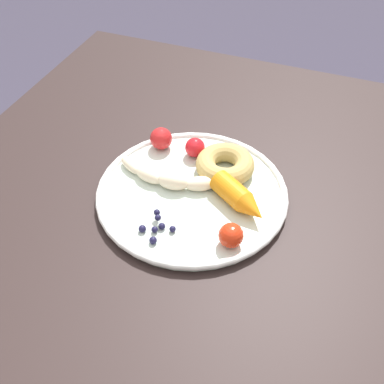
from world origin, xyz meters
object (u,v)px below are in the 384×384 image
(carrot_orange, at_px, (240,198))
(tomato_near, at_px, (231,235))
(tomato_mid, at_px, (161,138))
(tomato_far, at_px, (195,148))
(blueberry_pile, at_px, (156,227))
(dining_table, at_px, (178,224))
(donut, at_px, (225,165))
(plate, at_px, (192,193))
(banana, at_px, (175,178))

(carrot_orange, bearing_deg, tomato_near, -172.50)
(tomato_mid, xyz_separation_m, tomato_far, (0.00, -0.06, -0.00))
(blueberry_pile, height_order, tomato_far, tomato_far)
(carrot_orange, height_order, tomato_far, carrot_orange)
(dining_table, distance_m, carrot_orange, 0.19)
(donut, relative_size, blueberry_pile, 1.74)
(donut, bearing_deg, tomato_far, 69.47)
(tomato_mid, height_order, tomato_far, tomato_mid)
(dining_table, bearing_deg, tomato_near, -129.71)
(dining_table, relative_size, tomato_near, 24.26)
(dining_table, xyz_separation_m, carrot_orange, (-0.03, -0.12, 0.14))
(dining_table, xyz_separation_m, donut, (0.04, -0.07, 0.14))
(dining_table, relative_size, plate, 2.88)
(banana, relative_size, tomato_far, 6.16)
(banana, distance_m, tomato_far, 0.08)
(dining_table, bearing_deg, tomato_far, -9.90)
(carrot_orange, bearing_deg, plate, 86.85)
(dining_table, bearing_deg, blueberry_pile, -171.33)
(banana, xyz_separation_m, tomato_mid, (0.08, 0.06, 0.01))
(banana, height_order, tomato_mid, tomato_mid)
(carrot_orange, relative_size, blueberry_pile, 1.91)
(plate, relative_size, carrot_orange, 2.88)
(banana, height_order, carrot_orange, carrot_orange)
(plate, relative_size, tomato_near, 8.43)
(donut, distance_m, tomato_near, 0.16)
(tomato_near, bearing_deg, banana, 54.18)
(banana, distance_m, carrot_orange, 0.12)
(donut, bearing_deg, banana, 130.07)
(carrot_orange, xyz_separation_m, blueberry_pile, (-0.09, 0.10, -0.01))
(plate, distance_m, donut, 0.08)
(tomato_far, bearing_deg, carrot_orange, -130.47)
(carrot_orange, relative_size, tomato_near, 2.92)
(tomato_near, distance_m, tomato_far, 0.21)
(plate, distance_m, blueberry_pile, 0.10)
(dining_table, xyz_separation_m, banana, (-0.02, -0.01, 0.13))
(plate, height_order, tomato_far, tomato_far)
(dining_table, distance_m, blueberry_pile, 0.18)
(plate, relative_size, tomato_far, 8.94)
(banana, height_order, blueberry_pile, banana)
(dining_table, relative_size, donut, 9.09)
(tomato_near, distance_m, tomato_mid, 0.25)
(plate, height_order, carrot_orange, carrot_orange)
(carrot_orange, xyz_separation_m, donut, (0.07, 0.05, -0.00))
(dining_table, distance_m, banana, 0.14)
(banana, bearing_deg, tomato_near, -125.82)
(donut, xyz_separation_m, tomato_far, (0.02, 0.06, 0.00))
(blueberry_pile, distance_m, tomato_far, 0.19)
(tomato_near, xyz_separation_m, tomato_mid, (0.17, 0.19, 0.00))
(plate, bearing_deg, tomato_near, -131.72)
(tomato_near, bearing_deg, plate, 48.28)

